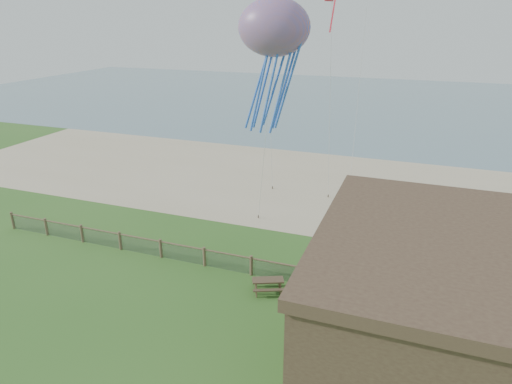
# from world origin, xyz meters

# --- Properties ---
(ground) EXTENTS (160.00, 160.00, 0.00)m
(ground) POSITION_xyz_m (0.00, 0.00, 0.00)
(ground) COLOR #316121
(ground) RESTS_ON ground
(sand_beach) EXTENTS (72.00, 20.00, 0.02)m
(sand_beach) POSITION_xyz_m (0.00, 22.00, 0.00)
(sand_beach) COLOR tan
(sand_beach) RESTS_ON ground
(ocean) EXTENTS (160.00, 68.00, 0.02)m
(ocean) POSITION_xyz_m (0.00, 66.00, 0.00)
(ocean) COLOR slate
(ocean) RESTS_ON ground
(chainlink_fence) EXTENTS (36.20, 0.20, 1.25)m
(chainlink_fence) POSITION_xyz_m (0.00, 6.00, 0.55)
(chainlink_fence) COLOR brown
(chainlink_fence) RESTS_ON ground
(motel_deck) EXTENTS (15.00, 2.00, 0.50)m
(motel_deck) POSITION_xyz_m (13.00, 5.00, 0.25)
(motel_deck) COLOR brown
(motel_deck) RESTS_ON ground
(picnic_table) EXTENTS (2.06, 1.85, 0.71)m
(picnic_table) POSITION_xyz_m (1.46, 4.71, 0.36)
(picnic_table) COLOR brown
(picnic_table) RESTS_ON ground
(octopus_kite) EXTENTS (4.01, 2.92, 7.99)m
(octopus_kite) POSITION_xyz_m (-0.33, 10.64, 11.43)
(octopus_kite) COLOR orange
(kite_red) EXTENTS (2.03, 1.73, 2.62)m
(kite_red) POSITION_xyz_m (1.91, 15.56, 14.77)
(kite_red) COLOR red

